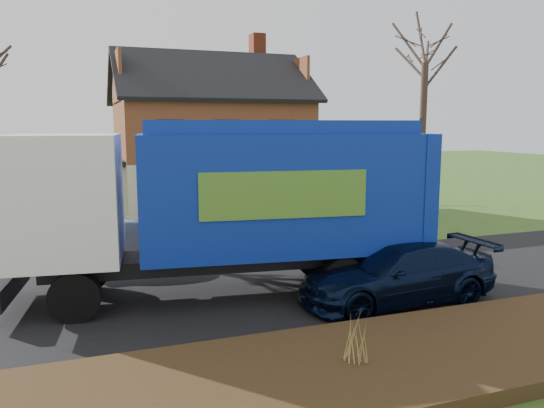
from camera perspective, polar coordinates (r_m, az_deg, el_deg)
name	(u,v)px	position (r m, az deg, el deg)	size (l,w,h in m)	color
ground	(259,290)	(14.55, -1.43, -9.21)	(120.00, 120.00, 0.00)	#34531B
road	(259,289)	(14.55, -1.43, -9.17)	(80.00, 7.00, 0.02)	black
mulch_verge	(354,368)	(9.96, 8.81, -17.07)	(80.00, 3.50, 0.30)	#321F10
main_house	(200,132)	(27.68, -7.80, 7.65)	(12.95, 8.95, 9.26)	beige
garbage_truck	(236,196)	(13.66, -3.94, 0.87)	(10.87, 4.18, 4.54)	black
silver_sedan	(130,239)	(17.81, -15.07, -3.70)	(1.58, 4.54, 1.50)	#B4B8BD
navy_wagon	(397,273)	(13.80, 13.29, -7.20)	(2.09, 5.15, 1.49)	black
tree_front_east	(426,37)	(27.34, 16.27, 16.88)	(3.78, 3.78, 10.51)	#3C2C24
tree_back	(179,58)	(37.12, -9.99, 15.18)	(3.33, 3.33, 10.53)	#3B3023
grass_clump_mid	(354,339)	(9.67, 8.85, -14.19)	(0.30, 0.25, 0.85)	#9E8B46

